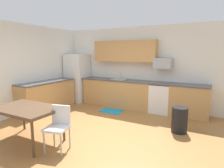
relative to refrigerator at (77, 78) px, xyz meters
name	(u,v)px	position (x,y,z in m)	size (l,w,h in m)	color
ground_plane	(92,131)	(2.18, -2.22, -0.89)	(12.00, 12.00, 0.00)	#9E6B38
wall_back	(135,67)	(2.18, 0.43, 0.46)	(5.80, 0.10, 2.70)	silver
wall_left	(16,70)	(-0.47, -2.22, 0.46)	(0.10, 5.80, 2.70)	silver
cabinet_run_back	(117,93)	(1.66, 0.08, -0.44)	(2.46, 0.60, 0.90)	tan
cabinet_run_back_right	(190,101)	(4.04, 0.08, -0.44)	(1.09, 0.60, 0.90)	tan
cabinet_run_left	(47,96)	(-0.12, -1.42, -0.44)	(0.60, 2.00, 0.90)	tan
countertop_back	(131,81)	(2.18, 0.08, 0.03)	(4.80, 0.64, 0.04)	#4C4C51
countertop_left	(46,82)	(-0.12, -1.42, 0.03)	(0.64, 2.00, 0.04)	#4C4C51
upper_cabinets_back	(125,51)	(1.88, 0.21, 1.01)	(2.20, 0.34, 0.70)	tan
refrigerator	(77,78)	(0.00, 0.00, 0.00)	(0.76, 0.70, 1.78)	white
oven_range	(161,98)	(3.19, 0.08, -0.44)	(0.60, 0.60, 0.91)	white
microwave	(163,63)	(3.19, 0.18, 0.63)	(0.54, 0.36, 0.32)	#9EA0A5
sink_basin	(119,81)	(1.72, 0.08, -0.01)	(0.48, 0.40, 0.14)	#A5A8AD
sink_faucet	(121,76)	(1.72, 0.26, 0.15)	(0.02, 0.02, 0.24)	#B2B5BA
dining_table	(26,110)	(1.29, -3.27, -0.22)	(1.40, 0.90, 0.74)	brown
chair_near_table	(59,124)	(2.12, -3.22, -0.39)	(0.49, 0.49, 0.85)	white
trash_bin	(180,120)	(4.00, -1.26, -0.59)	(0.36, 0.36, 0.60)	black
floor_mat	(111,111)	(1.80, -0.57, -0.89)	(0.70, 0.50, 0.01)	#198CBF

